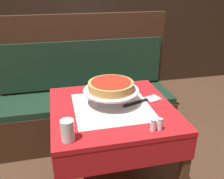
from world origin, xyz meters
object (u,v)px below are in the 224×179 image
Objects in this scene: dining_table_rear at (90,56)px; booth_bench at (86,105)px; pizza_server at (143,101)px; dining_table_front at (112,121)px; condiment_caddy at (96,43)px; salt_shaker at (153,125)px; deep_dish_pizza at (111,86)px; pepper_shaker at (160,124)px; pizza_pan_stand at (111,91)px; water_glass_near at (68,130)px.

dining_table_rear is 0.43× the size of booth_bench.
booth_bench is 0.93m from pizza_server.
booth_bench reaches higher than dining_table_front.
salt_shaker is at bearing -90.51° from condiment_caddy.
deep_dish_pizza is at bearing -83.81° from booth_bench.
pepper_shaker reaches higher than dining_table_rear.
pizza_pan_stand is 5.33× the size of pepper_shaker.
pizza_pan_stand is at bearing -95.97° from condiment_caddy.
deep_dish_pizza is 0.42m from salt_shaker.
deep_dish_pizza is (0.08, -0.76, 0.52)m from booth_bench.
condiment_caddy reaches higher than water_glass_near.
deep_dish_pizza is (-0.07, -1.51, 0.24)m from dining_table_rear.
condiment_caddy is at bearing 89.49° from salt_shaker.
pepper_shaker is at bearing -59.03° from dining_table_front.
pizza_server is 2.54× the size of water_glass_near.
pizza_server is (0.22, -0.03, -0.08)m from pizza_pan_stand.
salt_shaker is (0.46, -0.01, -0.02)m from water_glass_near.
booth_bench reaches higher than pizza_pan_stand.
pizza_pan_stand is at bearing 0.00° from deep_dish_pizza.
deep_dish_pizza is 4.24× the size of salt_shaker.
dining_table_rear is 1.53m from deep_dish_pizza.
pizza_pan_stand is (-0.07, -1.51, 0.20)m from dining_table_rear.
pepper_shaker reaches higher than pizza_server.
booth_bench is 0.97m from condiment_caddy.
pizza_pan_stand is 2.21× the size of condiment_caddy.
condiment_caddy is at bearing 91.79° from pizza_server.
dining_table_front is 1.67m from condiment_caddy.
water_glass_near reaches higher than pizza_pan_stand.
booth_bench is 1.24m from salt_shaker.
dining_table_front is 1.09× the size of dining_table_rear.
condiment_caddy is (0.17, 1.60, -0.09)m from deep_dish_pizza.
deep_dish_pizza reaches higher than pizza_server.
deep_dish_pizza is at bearing 116.34° from pepper_shaker.
pizza_server is 0.36m from salt_shaker.
condiment_caddy is (0.17, 1.66, 0.14)m from dining_table_front.
condiment_caddy reaches higher than salt_shaker.
dining_table_front is 0.87m from booth_bench.
pizza_server is at bearing -84.62° from dining_table_rear.
dining_table_rear is at bearing 78.44° from water_glass_near.
deep_dish_pizza is 1.00× the size of pizza_server.
dining_table_rear is 0.82m from booth_bench.
pepper_shaker is at bearing -76.62° from booth_bench.
dining_table_rear is 2.42× the size of deep_dish_pizza.
dining_table_rear is 10.27× the size of salt_shaker.
deep_dish_pizza is at bearing 0.00° from pizza_pan_stand.
booth_bench is at bearing 110.84° from pizza_server.
booth_bench is 1.25m from pepper_shaker.
pizza_server is at bearing -8.11° from deep_dish_pizza.
pizza_server is 0.63m from water_glass_near.
water_glass_near is at bearing 178.23° from salt_shaker.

